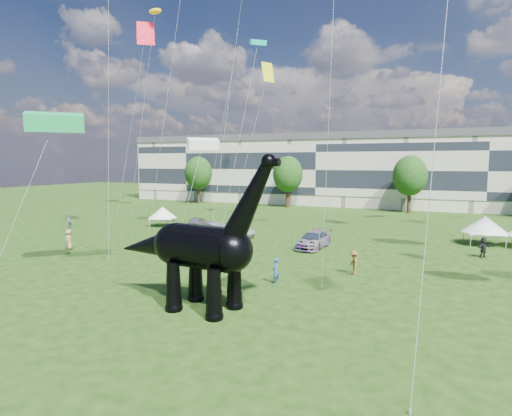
% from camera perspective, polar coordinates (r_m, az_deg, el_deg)
% --- Properties ---
extents(ground, '(220.00, 220.00, 0.00)m').
position_cam_1_polar(ground, '(22.84, -12.78, -14.42)').
color(ground, '#16330C').
rests_on(ground, ground).
extents(terrace_row, '(78.00, 11.00, 12.00)m').
position_cam_1_polar(terrace_row, '(81.82, 9.02, 4.77)').
color(terrace_row, beige).
rests_on(terrace_row, ground).
extents(tree_far_left, '(5.20, 5.20, 9.44)m').
position_cam_1_polar(tree_far_left, '(82.18, -7.71, 5.00)').
color(tree_far_left, '#382314').
rests_on(tree_far_left, ground).
extents(tree_mid_left, '(5.20, 5.20, 9.44)m').
position_cam_1_polar(tree_mid_left, '(74.39, 4.25, 4.91)').
color(tree_mid_left, '#382314').
rests_on(tree_mid_left, ground).
extents(tree_mid_right, '(5.20, 5.20, 9.44)m').
position_cam_1_polar(tree_mid_right, '(70.27, 19.86, 4.48)').
color(tree_mid_right, '#382314').
rests_on(tree_mid_right, ground).
extents(dinosaur_sculpture, '(10.67, 3.17, 8.69)m').
position_cam_1_polar(dinosaur_sculpture, '(23.43, -7.91, -5.43)').
color(dinosaur_sculpture, black).
rests_on(dinosaur_sculpture, ground).
extents(car_silver, '(2.63, 4.47, 1.43)m').
position_cam_1_polar(car_silver, '(50.95, -8.05, -2.04)').
color(car_silver, '#A6A6AB').
rests_on(car_silver, ground).
extents(car_grey, '(4.76, 2.08, 1.52)m').
position_cam_1_polar(car_grey, '(45.92, -5.64, -2.86)').
color(car_grey, slate).
rests_on(car_grey, ground).
extents(car_white, '(5.38, 3.71, 1.37)m').
position_cam_1_polar(car_white, '(45.68, -2.89, -2.98)').
color(car_white, silver).
rests_on(car_white, ground).
extents(car_dark, '(2.42, 5.35, 1.52)m').
position_cam_1_polar(car_dark, '(40.00, 7.68, -4.24)').
color(car_dark, '#595960').
rests_on(car_dark, ground).
extents(gazebo_near, '(4.66, 4.66, 2.84)m').
position_cam_1_polar(gazebo_near, '(46.41, 28.20, -1.94)').
color(gazebo_near, white).
rests_on(gazebo_near, ground).
extents(gazebo_left, '(4.43, 4.43, 2.42)m').
position_cam_1_polar(gazebo_left, '(54.00, -12.37, -0.60)').
color(gazebo_left, white).
rests_on(gazebo_left, ground).
extents(visitors, '(51.52, 29.60, 1.86)m').
position_cam_1_polar(visitors, '(38.31, 0.36, -4.47)').
color(visitors, '#307278').
rests_on(visitors, ground).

